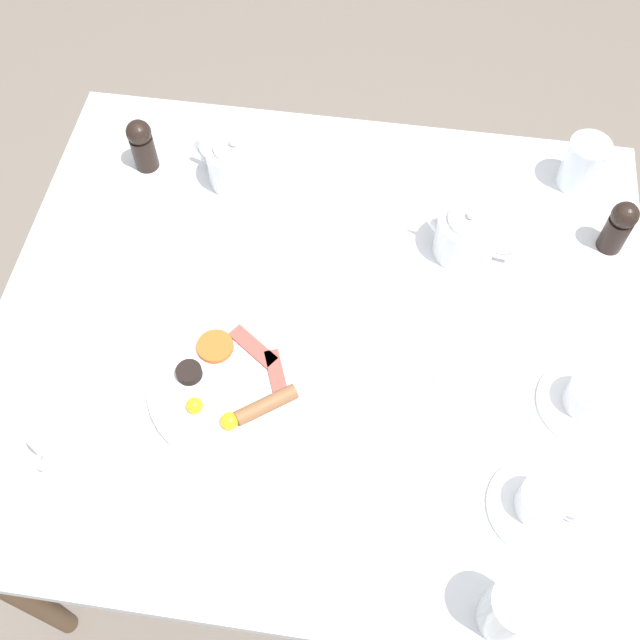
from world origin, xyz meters
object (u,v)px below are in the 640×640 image
Objects in this scene: water_glass_short at (512,611)px; fork_by_plate at (83,318)px; creamer_jug at (50,439)px; teapot_near at (236,163)px; pepper_grinder at (619,226)px; teacup_with_saucer_right at (541,503)px; salt_grinder at (142,144)px; breakfast_plate at (233,385)px; knife_by_plate at (445,365)px; teapot_far at (467,235)px; teacup_with_saucer_left at (588,398)px; water_glass_tall at (583,164)px.

water_glass_short is 0.68× the size of fork_by_plate.
creamer_jug is 0.24m from fork_by_plate.
teapot_near is 1.63× the size of pepper_grinder.
teacup_with_saucer_right is 1.33× the size of water_glass_short.
teacup_with_saucer_right is at bearing 52.46° from salt_grinder.
breakfast_plate is 1.52× the size of teapot_near.
teapot_near is 0.63m from creamer_jug.
teapot_near reaches higher than knife_by_plate.
teapot_near is at bearing 149.99° from fork_by_plate.
fork_by_plate is (-0.10, -0.29, -0.01)m from breakfast_plate.
creamer_jug is 0.73× the size of pepper_grinder.
fork_by_plate is (0.25, -0.67, -0.04)m from teapot_far.
knife_by_plate is (-0.23, -0.16, -0.02)m from teacup_with_saucer_right.
teapot_near reaches higher than creamer_jug.
salt_grinder reaches higher than teacup_with_saucer_left.
creamer_jug is 0.43× the size of knife_by_plate.
creamer_jug is at bearing 50.82° from teapot_far.
pepper_grinder is 1.00× the size of salt_grinder.
water_glass_tall reaches higher than breakfast_plate.
pepper_grinder is (-0.34, 0.06, 0.04)m from teacup_with_saucer_left.
salt_grinder reaches higher than knife_by_plate.
teapot_near is 1.20× the size of teacup_with_saucer_left.
pepper_grinder reaches higher than teacup_with_saucer_right.
water_glass_short is at bearing 43.55° from salt_grinder.
salt_grinder is (-0.78, -0.74, 0.00)m from water_glass_short.
pepper_grinder is at bearing 13.99° from teapot_near.
teapot_near reaches higher than breakfast_plate.
teacup_with_saucer_left is at bearing 103.06° from creamer_jug.
salt_grinder is at bearing -115.61° from teacup_with_saucer_left.
water_glass_short is (0.17, -0.05, 0.04)m from teacup_with_saucer_right.
teacup_with_saucer_right is at bearing -22.10° from teacup_with_saucer_left.
creamer_jug is at bearing 0.82° from salt_grinder.
salt_grinder is 0.66× the size of fork_by_plate.
teapot_near is 0.19m from salt_grinder.
pepper_grinder is (-0.40, 0.65, 0.05)m from breakfast_plate.
knife_by_plate is (-0.04, -0.24, -0.02)m from teacup_with_saucer_left.
water_glass_short is 1.07m from salt_grinder.
pepper_grinder is (-0.53, 0.14, 0.04)m from teacup_with_saucer_right.
water_glass_tall is at bearing 95.21° from salt_grinder.
breakfast_plate is at bearing -58.51° from pepper_grinder.
teapot_near reaches higher than teacup_with_saucer_right.
breakfast_plate is 0.81m from water_glass_tall.
pepper_grinder is at bearing 85.52° from salt_grinder.
water_glass_short is at bearing -8.53° from water_glass_tall.
water_glass_short is at bearing -35.57° from teapot_near.
teapot_far is at bearing -47.07° from water_glass_tall.
teapot_far is 2.29× the size of creamer_jug.
creamer_jug is (0.69, -0.86, -0.03)m from water_glass_tall.
water_glass_short reaches higher than knife_by_plate.
water_glass_tall is at bearing 26.36° from teapot_near.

